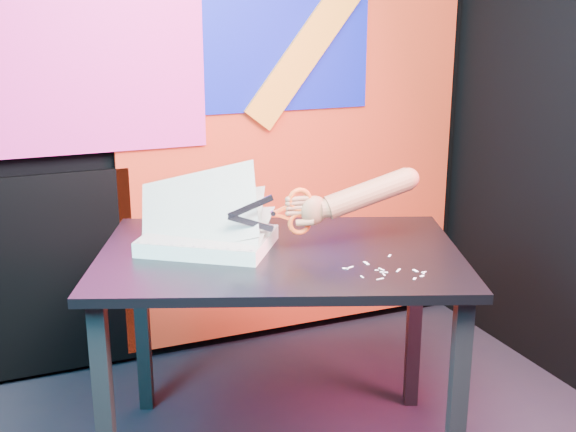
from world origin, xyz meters
name	(u,v)px	position (x,y,z in m)	size (l,w,h in m)	color
room	(286,81)	(0.00, 0.00, 1.35)	(3.01, 3.01, 2.71)	black
backdrop	(166,145)	(0.06, 1.46, 0.96)	(2.88, 0.05, 2.08)	red
work_table	(280,278)	(0.22, 0.59, 0.66)	(1.35, 1.13, 0.75)	black
printout_stack	(208,239)	(0.01, 0.71, 0.78)	(0.50, 0.47, 0.30)	silver
scissors	(294,212)	(0.26, 0.57, 0.88)	(0.27, 0.05, 0.16)	#A0A9BB
hand_forearm	(359,196)	(0.47, 0.54, 0.92)	(0.43, 0.12, 0.17)	brown
paper_clippings	(386,270)	(0.45, 0.31, 0.75)	(0.22, 0.22, 0.00)	white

